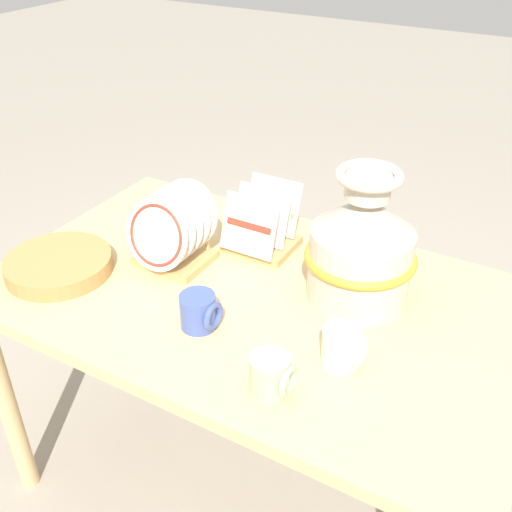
% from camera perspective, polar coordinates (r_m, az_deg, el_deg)
% --- Properties ---
extents(ground_plane, '(14.00, 14.00, 0.00)m').
position_cam_1_polar(ground_plane, '(2.07, -0.00, -20.54)').
color(ground_plane, gray).
extents(display_table, '(1.36, 0.83, 0.75)m').
position_cam_1_polar(display_table, '(1.59, -0.00, -6.00)').
color(display_table, tan).
rests_on(display_table, ground_plane).
extents(ceramic_vase, '(0.28, 0.28, 0.35)m').
position_cam_1_polar(ceramic_vase, '(1.46, 10.01, 0.91)').
color(ceramic_vase, beige).
rests_on(ceramic_vase, display_table).
extents(dish_rack_round_plates, '(0.19, 0.20, 0.21)m').
position_cam_1_polar(dish_rack_round_plates, '(1.62, -8.06, 1.93)').
color(dish_rack_round_plates, tan).
rests_on(dish_rack_round_plates, display_table).
extents(dish_rack_square_plates, '(0.19, 0.19, 0.18)m').
position_cam_1_polar(dish_rack_square_plates, '(1.70, 0.56, 2.43)').
color(dish_rack_square_plates, tan).
rests_on(dish_rack_square_plates, display_table).
extents(wicker_charger_stack, '(0.28, 0.28, 0.04)m').
position_cam_1_polar(wicker_charger_stack, '(1.69, -18.27, -0.80)').
color(wicker_charger_stack, '#AD7F47').
rests_on(wicker_charger_stack, display_table).
extents(mug_cobalt_glaze, '(0.09, 0.09, 0.09)m').
position_cam_1_polar(mug_cobalt_glaze, '(1.41, -5.39, -5.29)').
color(mug_cobalt_glaze, '#42569E').
rests_on(mug_cobalt_glaze, display_table).
extents(mug_sage_glaze, '(0.09, 0.09, 0.09)m').
position_cam_1_polar(mug_sage_glaze, '(1.24, 1.49, -11.27)').
color(mug_sage_glaze, '#9EB28E').
rests_on(mug_sage_glaze, display_table).
extents(mug_cream_glaze, '(0.09, 0.09, 0.09)m').
position_cam_1_polar(mug_cream_glaze, '(1.32, 8.30, -8.59)').
color(mug_cream_glaze, silver).
rests_on(mug_cream_glaze, display_table).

